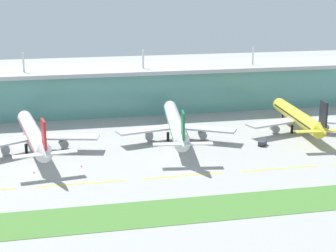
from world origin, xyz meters
name	(u,v)px	position (x,y,z in m)	size (l,w,h in m)	color
ground_plane	(190,173)	(0.00, 0.00, 0.00)	(600.00, 600.00, 0.00)	#9E9E99
terminal_building	(142,88)	(0.00, 96.83, 11.05)	(288.00, 34.00, 30.68)	#5B9E93
airliner_near	(34,135)	(-51.72, 35.98, 6.45)	(48.28, 66.07, 18.90)	white
airliner_middle	(176,124)	(4.12, 39.86, 6.46)	(48.28, 70.79, 18.90)	silver
airliner_far	(299,117)	(57.87, 39.89, 6.44)	(48.59, 60.15, 18.90)	yellow
taxiway_stripe_mid_west	(80,184)	(-37.00, -2.75, 0.02)	(28.00, 0.70, 0.04)	yellow
taxiway_stripe_centre	(184,176)	(-3.00, -2.75, 0.02)	(28.00, 0.70, 0.04)	yellow
taxiway_stripe_mid_east	(280,169)	(31.00, -2.75, 0.02)	(28.00, 0.70, 0.04)	yellow
grass_verge	(218,207)	(0.00, -30.45, 0.05)	(300.00, 18.00, 0.10)	#477A33
pushback_tug	(262,143)	(35.60, 24.59, 1.10)	(4.59, 4.95, 1.85)	#333842
safety_cone_left_wingtip	(34,172)	(-51.62, 10.70, 0.35)	(0.56, 0.56, 0.70)	orange
safety_cone_nose_front	(82,166)	(-35.57, 13.64, 0.35)	(0.56, 0.56, 0.70)	orange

